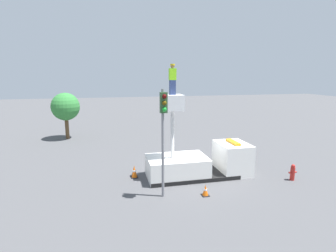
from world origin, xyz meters
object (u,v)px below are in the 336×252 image
Objects in this scene: worker at (173,79)px; fire_hydrant at (293,172)px; bucket_truck at (199,162)px; traffic_cone_curbside at (205,190)px; tree_left_bg at (65,107)px; traffic_cone_rear at (134,172)px; traffic_light_pole at (163,123)px.

worker is 1.75× the size of fire_hydrant.
bucket_truck is 6.47× the size of fire_hydrant.
tree_left_bg is at bearing 120.74° from traffic_cone_curbside.
bucket_truck reaches higher than traffic_cone_rear.
worker is at bearing 180.00° from bucket_truck.
worker is 14.69m from tree_left_bg.
traffic_cone_rear is (-9.26, 2.57, -0.12)m from fire_hydrant.
traffic_light_pole is at bearing -68.40° from traffic_cone_rear.
traffic_cone_rear is at bearing 171.25° from bucket_truck.
tree_left_bg is at bearing 136.17° from fire_hydrant.
fire_hydrant is (6.98, -1.96, -5.51)m from worker.
traffic_light_pole is 9.31× the size of traffic_cone_curbside.
bucket_truck is at bearing 77.76° from traffic_cone_curbside.
worker is 2.90× the size of traffic_cone_curbside.
fire_hydrant is 0.22× the size of tree_left_bg.
bucket_truck is 4.78m from traffic_light_pole.
bucket_truck is 1.16× the size of traffic_light_pole.
fire_hydrant is at bearing 7.47° from traffic_cone_curbside.
worker reaches higher than tree_left_bg.
worker is (-1.72, 0.00, 5.08)m from bucket_truck.
tree_left_bg is at bearing 114.55° from traffic_light_pole.
fire_hydrant is 9.61m from traffic_cone_rear.
fire_hydrant is 5.91m from traffic_cone_curbside.
tree_left_bg is (-7.73, 12.17, -2.83)m from worker.
tree_left_bg reaches higher than traffic_cone_curbside.
worker is 0.31× the size of traffic_light_pole.
traffic_cone_rear is (-1.21, 3.05, -3.59)m from traffic_light_pole.
worker is at bearing -57.56° from tree_left_bg.
bucket_truck reaches higher than tree_left_bg.
traffic_cone_rear is 4.77m from traffic_cone_curbside.
fire_hydrant is 20.58m from tree_left_bg.
tree_left_bg is (-5.46, 11.55, 2.81)m from traffic_cone_rear.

